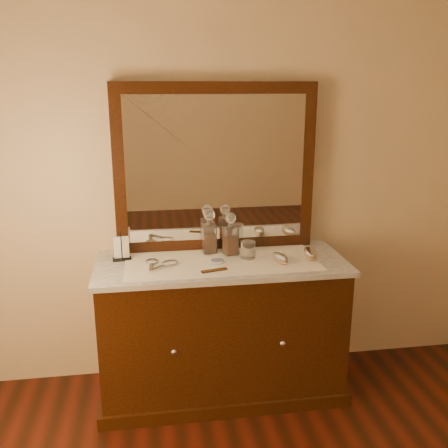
{
  "coord_description": "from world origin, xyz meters",
  "views": [
    {
      "loc": [
        -0.39,
        -0.7,
        1.84
      ],
      "look_at": [
        0.0,
        1.85,
        1.1
      ],
      "focal_mm": 39.61,
      "sensor_mm": 36.0,
      "label": 1
    }
  ],
  "objects_px": {
    "mirror_frame": "(215,168)",
    "brush_near": "(280,258)",
    "napkin_rack": "(121,249)",
    "decanter_right": "(230,238)",
    "decanter_left": "(209,236)",
    "comb": "(214,270)",
    "brush_far": "(310,253)",
    "hand_mirror_inner": "(168,264)",
    "hand_mirror_outer": "(152,262)",
    "dresser_cabinet": "(222,330)",
    "pin_dish": "(217,261)"
  },
  "relations": [
    {
      "from": "mirror_frame",
      "to": "brush_near",
      "type": "bearing_deg",
      "value": -43.66
    },
    {
      "from": "napkin_rack",
      "to": "brush_near",
      "type": "xyz_separation_m",
      "value": [
        0.9,
        -0.18,
        -0.04
      ]
    },
    {
      "from": "mirror_frame",
      "to": "decanter_right",
      "type": "height_order",
      "value": "mirror_frame"
    },
    {
      "from": "mirror_frame",
      "to": "decanter_left",
      "type": "relative_size",
      "value": 4.43
    },
    {
      "from": "comb",
      "to": "brush_far",
      "type": "bearing_deg",
      "value": -1.65
    },
    {
      "from": "hand_mirror_inner",
      "to": "comb",
      "type": "bearing_deg",
      "value": -27.35
    },
    {
      "from": "comb",
      "to": "brush_far",
      "type": "distance_m",
      "value": 0.6
    },
    {
      "from": "brush_far",
      "to": "hand_mirror_outer",
      "type": "distance_m",
      "value": 0.92
    },
    {
      "from": "dresser_cabinet",
      "to": "brush_far",
      "type": "distance_m",
      "value": 0.7
    },
    {
      "from": "hand_mirror_outer",
      "to": "dresser_cabinet",
      "type": "bearing_deg",
      "value": -0.92
    },
    {
      "from": "mirror_frame",
      "to": "napkin_rack",
      "type": "xyz_separation_m",
      "value": [
        -0.57,
        -0.14,
        -0.44
      ]
    },
    {
      "from": "mirror_frame",
      "to": "brush_far",
      "type": "distance_m",
      "value": 0.76
    },
    {
      "from": "brush_near",
      "to": "hand_mirror_outer",
      "type": "bearing_deg",
      "value": 173.99
    },
    {
      "from": "mirror_frame",
      "to": "hand_mirror_outer",
      "type": "height_order",
      "value": "mirror_frame"
    },
    {
      "from": "hand_mirror_inner",
      "to": "pin_dish",
      "type": "bearing_deg",
      "value": 1.18
    },
    {
      "from": "mirror_frame",
      "to": "hand_mirror_inner",
      "type": "relative_size",
      "value": 6.37
    },
    {
      "from": "decanter_left",
      "to": "hand_mirror_outer",
      "type": "height_order",
      "value": "decanter_left"
    },
    {
      "from": "hand_mirror_inner",
      "to": "hand_mirror_outer",
      "type": "bearing_deg",
      "value": 155.24
    },
    {
      "from": "comb",
      "to": "hand_mirror_outer",
      "type": "height_order",
      "value": "hand_mirror_outer"
    },
    {
      "from": "dresser_cabinet",
      "to": "pin_dish",
      "type": "relative_size",
      "value": 18.59
    },
    {
      "from": "pin_dish",
      "to": "decanter_left",
      "type": "height_order",
      "value": "decanter_left"
    },
    {
      "from": "decanter_left",
      "to": "brush_near",
      "type": "distance_m",
      "value": 0.45
    },
    {
      "from": "mirror_frame",
      "to": "pin_dish",
      "type": "bearing_deg",
      "value": -95.92
    },
    {
      "from": "pin_dish",
      "to": "dresser_cabinet",
      "type": "bearing_deg",
      "value": 45.64
    },
    {
      "from": "pin_dish",
      "to": "hand_mirror_outer",
      "type": "height_order",
      "value": "hand_mirror_outer"
    },
    {
      "from": "hand_mirror_outer",
      "to": "hand_mirror_inner",
      "type": "xyz_separation_m",
      "value": [
        0.09,
        -0.04,
        0.0
      ]
    },
    {
      "from": "comb",
      "to": "napkin_rack",
      "type": "xyz_separation_m",
      "value": [
        -0.51,
        0.27,
        0.06
      ]
    },
    {
      "from": "pin_dish",
      "to": "comb",
      "type": "height_order",
      "value": "pin_dish"
    },
    {
      "from": "decanter_left",
      "to": "pin_dish",
      "type": "bearing_deg",
      "value": -82.81
    },
    {
      "from": "pin_dish",
      "to": "decanter_right",
      "type": "relative_size",
      "value": 0.29
    },
    {
      "from": "decanter_right",
      "to": "hand_mirror_outer",
      "type": "distance_m",
      "value": 0.49
    },
    {
      "from": "comb",
      "to": "hand_mirror_inner",
      "type": "xyz_separation_m",
      "value": [
        -0.25,
        0.13,
        0.0
      ]
    },
    {
      "from": "dresser_cabinet",
      "to": "decanter_left",
      "type": "height_order",
      "value": "decanter_left"
    },
    {
      "from": "napkin_rack",
      "to": "decanter_right",
      "type": "xyz_separation_m",
      "value": [
        0.64,
        -0.01,
        0.04
      ]
    },
    {
      "from": "napkin_rack",
      "to": "decanter_left",
      "type": "relative_size",
      "value": 0.59
    },
    {
      "from": "pin_dish",
      "to": "brush_near",
      "type": "xyz_separation_m",
      "value": [
        0.36,
        -0.04,
        0.01
      ]
    },
    {
      "from": "napkin_rack",
      "to": "hand_mirror_outer",
      "type": "height_order",
      "value": "napkin_rack"
    },
    {
      "from": "decanter_right",
      "to": "hand_mirror_inner",
      "type": "height_order",
      "value": "decanter_right"
    },
    {
      "from": "brush_far",
      "to": "pin_dish",
      "type": "bearing_deg",
      "value": -179.51
    },
    {
      "from": "brush_far",
      "to": "decanter_left",
      "type": "bearing_deg",
      "value": 163.17
    },
    {
      "from": "comb",
      "to": "napkin_rack",
      "type": "bearing_deg",
      "value": 136.84
    },
    {
      "from": "pin_dish",
      "to": "hand_mirror_inner",
      "type": "height_order",
      "value": "hand_mirror_inner"
    },
    {
      "from": "comb",
      "to": "dresser_cabinet",
      "type": "bearing_deg",
      "value": 53.8
    },
    {
      "from": "pin_dish",
      "to": "comb",
      "type": "bearing_deg",
      "value": -104.69
    },
    {
      "from": "brush_near",
      "to": "hand_mirror_inner",
      "type": "bearing_deg",
      "value": 176.83
    },
    {
      "from": "pin_dish",
      "to": "hand_mirror_outer",
      "type": "distance_m",
      "value": 0.37
    },
    {
      "from": "pin_dish",
      "to": "hand_mirror_outer",
      "type": "bearing_deg",
      "value": 174.54
    },
    {
      "from": "hand_mirror_outer",
      "to": "mirror_frame",
      "type": "bearing_deg",
      "value": 30.85
    },
    {
      "from": "decanter_right",
      "to": "brush_far",
      "type": "height_order",
      "value": "decanter_right"
    },
    {
      "from": "mirror_frame",
      "to": "comb",
      "type": "bearing_deg",
      "value": -98.84
    }
  ]
}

